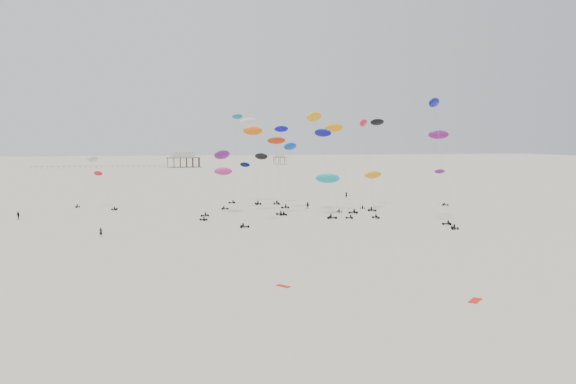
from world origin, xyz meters
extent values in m
plane|color=beige|center=(0.00, 200.00, 0.00)|extent=(900.00, 900.00, 0.00)
cube|color=brown|center=(-10.00, 350.00, 6.15)|extent=(21.00, 13.00, 0.30)
cube|color=silver|center=(-10.00, 350.00, 7.90)|extent=(14.00, 8.40, 3.20)
cube|color=#B2B2AD|center=(-10.00, 350.00, 9.65)|extent=(15.00, 9.00, 0.30)
cube|color=brown|center=(60.00, 380.00, 5.15)|extent=(9.00, 7.00, 0.30)
cube|color=silver|center=(60.00, 380.00, 6.50)|extent=(5.60, 4.20, 2.40)
cube|color=#B2B2AD|center=(60.00, 380.00, 7.85)|extent=(6.00, 4.50, 0.30)
cube|color=black|center=(-62.00, 350.00, 1.45)|extent=(80.00, 0.10, 0.10)
cylinder|color=gray|center=(6.95, 129.33, 10.10)|extent=(0.03, 0.03, 19.07)
ellipsoid|color=#0E0EB8|center=(7.90, 131.17, 20.16)|extent=(4.48, 2.73, 2.09)
cylinder|color=gray|center=(-38.15, 127.90, 6.20)|extent=(0.03, 0.03, 14.30)
ellipsoid|color=silver|center=(-40.99, 131.41, 12.37)|extent=(3.24, 3.30, 1.68)
cylinder|color=gray|center=(-4.43, 134.17, 11.80)|extent=(0.03, 0.03, 22.46)
ellipsoid|color=teal|center=(-3.48, 135.40, 23.57)|extent=(3.89, 3.27, 1.78)
cylinder|color=gray|center=(-42.70, 134.01, 4.27)|extent=(0.03, 0.03, 9.74)
ellipsoid|color=red|center=(-40.23, 136.06, 8.47)|extent=(2.99, 2.67, 1.45)
cylinder|color=gray|center=(22.14, 101.78, 10.54)|extent=(0.03, 0.03, 22.53)
ellipsoid|color=red|center=(22.52, 107.23, 21.15)|extent=(3.94, 4.37, 2.10)
cylinder|color=gray|center=(27.90, 116.56, 10.81)|extent=(0.03, 0.03, 22.10)
ellipsoid|color=black|center=(30.92, 119.61, 21.79)|extent=(4.81, 3.23, 2.19)
cylinder|color=gray|center=(2.63, 107.68, 8.44)|extent=(0.03, 0.03, 16.01)
ellipsoid|color=#BC300D|center=(2.09, 109.46, 17.01)|extent=(4.55, 2.44, 2.15)
cylinder|color=gray|center=(-6.05, 121.79, 5.50)|extent=(0.03, 0.03, 11.92)
ellipsoid|color=#050B3E|center=(-3.21, 123.75, 10.89)|extent=(3.05, 2.93, 1.51)
cylinder|color=gray|center=(-0.58, 110.57, 10.62)|extent=(0.03, 0.03, 22.45)
ellipsoid|color=white|center=(-3.42, 115.03, 21.41)|extent=(5.30, 3.57, 2.45)
cylinder|color=gray|center=(33.90, 89.80, 9.07)|extent=(0.03, 0.03, 20.36)
ellipsoid|color=#7A1679|center=(35.59, 95.29, 18.31)|extent=(4.87, 2.57, 2.31)
cylinder|color=gray|center=(18.10, 108.41, 10.01)|extent=(0.03, 0.03, 19.60)
ellipsoid|color=#FFA30D|center=(16.60, 111.41, 20.10)|extent=(5.23, 2.96, 2.45)
cylinder|color=gray|center=(48.12, 116.38, 4.49)|extent=(0.03, 0.03, 8.11)
ellipsoid|color=#6A1888|center=(47.86, 117.52, 8.90)|extent=(2.95, 1.28, 1.45)
cylinder|color=gray|center=(-12.15, 111.74, 4.81)|extent=(0.03, 0.03, 12.25)
ellipsoid|color=#BE2C84|center=(-9.63, 115.49, 9.72)|extent=(4.51, 2.35, 2.07)
cylinder|color=gray|center=(7.03, 119.47, 7.72)|extent=(0.03, 0.03, 14.12)
ellipsoid|color=#0E44BC|center=(7.85, 120.13, 15.56)|extent=(5.02, 4.53, 2.38)
cylinder|color=gray|center=(12.74, 101.88, 4.07)|extent=(0.03, 0.03, 10.26)
ellipsoid|color=#17A3B1|center=(13.40, 105.77, 8.35)|extent=(5.97, 3.93, 2.77)
cylinder|color=gray|center=(14.56, 110.65, 11.09)|extent=(0.03, 0.03, 21.99)
ellipsoid|color=#FFAE15|center=(11.98, 112.74, 22.69)|extent=(6.38, 6.19, 3.10)
cylinder|color=gray|center=(30.67, 83.54, 12.31)|extent=(0.03, 0.03, 25.03)
ellipsoid|color=#0B0E92|center=(30.74, 88.28, 24.76)|extent=(4.96, 4.87, 2.43)
cylinder|color=gray|center=(-12.87, 106.61, 6.71)|extent=(0.03, 0.03, 17.01)
ellipsoid|color=#6C1782|center=(-10.24, 111.92, 13.75)|extent=(5.40, 5.25, 2.64)
cylinder|color=gray|center=(-5.92, 94.14, 6.90)|extent=(0.03, 0.03, 16.30)
ellipsoid|color=black|center=(-3.37, 98.76, 13.69)|extent=(3.11, 3.12, 1.59)
cylinder|color=gray|center=(14.07, 101.59, 9.28)|extent=(0.03, 0.03, 19.73)
ellipsoid|color=#0D0B98|center=(12.21, 105.91, 18.77)|extent=(4.45, 4.72, 2.28)
cylinder|color=gray|center=(26.73, 111.57, 4.14)|extent=(0.03, 0.03, 9.55)
ellipsoid|color=orange|center=(27.99, 114.70, 8.41)|extent=(5.37, 3.30, 2.50)
cylinder|color=gray|center=(0.91, 132.77, 9.77)|extent=(0.03, 0.03, 20.29)
ellipsoid|color=orange|center=(1.10, 137.48, 19.75)|extent=(5.58, 2.09, 2.68)
imported|color=black|center=(-34.74, 85.29, 0.00)|extent=(0.76, 0.60, 1.88)
imported|color=black|center=(11.52, 116.46, 0.00)|extent=(1.14, 1.02, 2.03)
imported|color=black|center=(-54.43, 111.96, 0.00)|extent=(1.35, 1.24, 2.04)
imported|color=black|center=(29.63, 140.15, 0.00)|extent=(0.96, 0.86, 2.20)
cube|color=red|center=(8.21, 34.24, 0.00)|extent=(2.23, 2.16, 0.08)
cube|color=red|center=(-10.39, 44.57, 0.00)|extent=(1.64, 1.86, 0.07)
camera|label=1|loc=(-24.02, -18.14, 16.92)|focal=35.00mm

